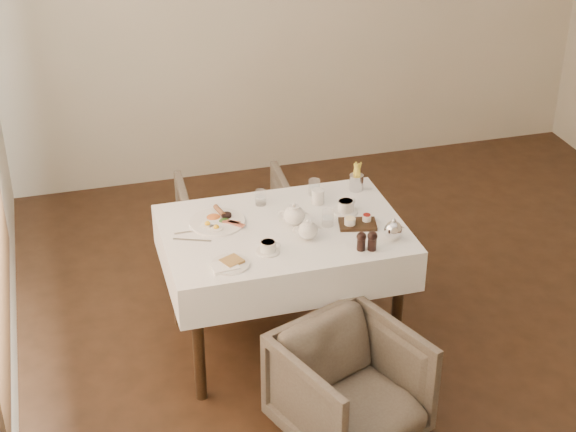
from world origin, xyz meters
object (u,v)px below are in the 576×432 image
(armchair_near, at_px, (350,387))
(teapot_centre, at_px, (294,214))
(armchair_far, at_px, (236,230))
(table, at_px, (283,247))
(breakfast_plate, at_px, (217,221))

(armchair_near, xyz_separation_m, teapot_centre, (-0.05, 0.81, 0.53))
(armchair_near, xyz_separation_m, armchair_far, (-0.20, 1.58, 0.03))
(table, xyz_separation_m, teapot_centre, (0.07, 0.02, 0.18))
(armchair_near, height_order, teapot_centre, teapot_centre)
(armchair_far, bearing_deg, teapot_centre, 103.70)
(armchair_far, xyz_separation_m, teapot_centre, (0.15, -0.77, 0.50))
(table, xyz_separation_m, breakfast_plate, (-0.32, 0.15, 0.13))
(armchair_far, bearing_deg, breakfast_plate, 71.95)
(table, distance_m, armchair_near, 0.88)
(armchair_far, bearing_deg, armchair_near, 99.60)
(armchair_near, height_order, breakfast_plate, breakfast_plate)
(armchair_far, height_order, teapot_centre, teapot_centre)
(breakfast_plate, bearing_deg, table, -11.90)
(armchair_far, height_order, breakfast_plate, breakfast_plate)
(breakfast_plate, bearing_deg, armchair_far, 82.30)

